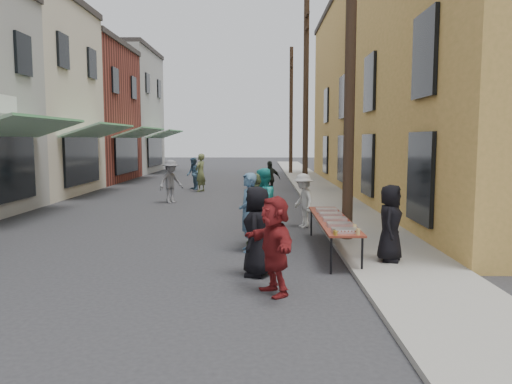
{
  "coord_description": "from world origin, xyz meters",
  "views": [
    {
      "loc": [
        2.21,
        -9.06,
        2.53
      ],
      "look_at": [
        2.08,
        2.46,
        1.3
      ],
      "focal_mm": 35.0,
      "sensor_mm": 36.0,
      "label": 1
    }
  ],
  "objects_px": {
    "serving_table": "(333,220)",
    "server": "(390,223)",
    "utility_pole_mid": "(306,97)",
    "utility_pole_far": "(291,111)",
    "guest_front_a": "(257,231)",
    "utility_pole_near": "(350,55)",
    "catering_tray_sausage": "(345,230)",
    "guest_front_c": "(263,203)"
  },
  "relations": [
    {
      "from": "catering_tray_sausage",
      "to": "guest_front_a",
      "type": "distance_m",
      "value": 1.71
    },
    {
      "from": "utility_pole_mid",
      "to": "server",
      "type": "distance_m",
      "value": 14.73
    },
    {
      "from": "catering_tray_sausage",
      "to": "guest_front_c",
      "type": "xyz_separation_m",
      "value": [
        -1.57,
        3.3,
        0.1
      ]
    },
    {
      "from": "serving_table",
      "to": "catering_tray_sausage",
      "type": "distance_m",
      "value": 1.65
    },
    {
      "from": "utility_pole_far",
      "to": "server",
      "type": "relative_size",
      "value": 5.87
    },
    {
      "from": "guest_front_a",
      "to": "utility_pole_far",
      "type": "bearing_deg",
      "value": -174.7
    },
    {
      "from": "guest_front_c",
      "to": "utility_pole_near",
      "type": "bearing_deg",
      "value": 95.92
    },
    {
      "from": "utility_pole_mid",
      "to": "serving_table",
      "type": "bearing_deg",
      "value": -92.2
    },
    {
      "from": "utility_pole_mid",
      "to": "utility_pole_far",
      "type": "distance_m",
      "value": 12.0
    },
    {
      "from": "utility_pole_mid",
      "to": "server",
      "type": "relative_size",
      "value": 5.87
    },
    {
      "from": "guest_front_a",
      "to": "catering_tray_sausage",
      "type": "bearing_deg",
      "value": 111.26
    },
    {
      "from": "utility_pole_far",
      "to": "serving_table",
      "type": "distance_m",
      "value": 25.31
    },
    {
      "from": "utility_pole_mid",
      "to": "guest_front_c",
      "type": "bearing_deg",
      "value": -100.3
    },
    {
      "from": "utility_pole_far",
      "to": "guest_front_a",
      "type": "distance_m",
      "value": 27.34
    },
    {
      "from": "utility_pole_far",
      "to": "guest_front_a",
      "type": "bearing_deg",
      "value": -94.6
    },
    {
      "from": "serving_table",
      "to": "guest_front_c",
      "type": "xyz_separation_m",
      "value": [
        -1.57,
        1.65,
        0.18
      ]
    },
    {
      "from": "utility_pole_far",
      "to": "catering_tray_sausage",
      "type": "height_order",
      "value": "utility_pole_far"
    },
    {
      "from": "guest_front_a",
      "to": "utility_pole_near",
      "type": "bearing_deg",
      "value": 154.02
    },
    {
      "from": "server",
      "to": "utility_pole_mid",
      "type": "bearing_deg",
      "value": 24.01
    },
    {
      "from": "utility_pole_near",
      "to": "serving_table",
      "type": "distance_m",
      "value": 3.95
    },
    {
      "from": "server",
      "to": "catering_tray_sausage",
      "type": "bearing_deg",
      "value": 134.81
    },
    {
      "from": "utility_pole_near",
      "to": "catering_tray_sausage",
      "type": "xyz_separation_m",
      "value": [
        -0.5,
        -2.67,
        -3.71
      ]
    },
    {
      "from": "catering_tray_sausage",
      "to": "guest_front_a",
      "type": "height_order",
      "value": "guest_front_a"
    },
    {
      "from": "utility_pole_mid",
      "to": "serving_table",
      "type": "xyz_separation_m",
      "value": [
        -0.5,
        -13.02,
        -3.79
      ]
    },
    {
      "from": "guest_front_a",
      "to": "server",
      "type": "bearing_deg",
      "value": 115.53
    },
    {
      "from": "utility_pole_near",
      "to": "guest_front_c",
      "type": "height_order",
      "value": "utility_pole_near"
    },
    {
      "from": "guest_front_a",
      "to": "utility_pole_mid",
      "type": "bearing_deg",
      "value": -178.34
    },
    {
      "from": "utility_pole_near",
      "to": "guest_front_a",
      "type": "xyz_separation_m",
      "value": [
        -2.17,
        -3.0,
        -3.67
      ]
    },
    {
      "from": "guest_front_c",
      "to": "serving_table",
      "type": "bearing_deg",
      "value": 66.45
    },
    {
      "from": "utility_pole_near",
      "to": "utility_pole_mid",
      "type": "relative_size",
      "value": 1.0
    },
    {
      "from": "serving_table",
      "to": "guest_front_a",
      "type": "xyz_separation_m",
      "value": [
        -1.67,
        -1.99,
        0.12
      ]
    },
    {
      "from": "serving_table",
      "to": "utility_pole_mid",
      "type": "bearing_deg",
      "value": 87.8
    },
    {
      "from": "guest_front_a",
      "to": "server",
      "type": "height_order",
      "value": "guest_front_a"
    },
    {
      "from": "serving_table",
      "to": "server",
      "type": "relative_size",
      "value": 2.61
    },
    {
      "from": "utility_pole_mid",
      "to": "guest_front_c",
      "type": "xyz_separation_m",
      "value": [
        -2.07,
        -11.37,
        -3.61
      ]
    },
    {
      "from": "guest_front_c",
      "to": "catering_tray_sausage",
      "type": "bearing_deg",
      "value": 48.35
    },
    {
      "from": "utility_pole_far",
      "to": "utility_pole_near",
      "type": "bearing_deg",
      "value": -90.0
    },
    {
      "from": "catering_tray_sausage",
      "to": "server",
      "type": "height_order",
      "value": "server"
    },
    {
      "from": "utility_pole_mid",
      "to": "guest_front_a",
      "type": "bearing_deg",
      "value": -98.24
    },
    {
      "from": "utility_pole_near",
      "to": "catering_tray_sausage",
      "type": "distance_m",
      "value": 4.6
    },
    {
      "from": "utility_pole_near",
      "to": "guest_front_a",
      "type": "relative_size",
      "value": 5.4
    },
    {
      "from": "guest_front_c",
      "to": "utility_pole_mid",
      "type": "bearing_deg",
      "value": -167.33
    }
  ]
}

